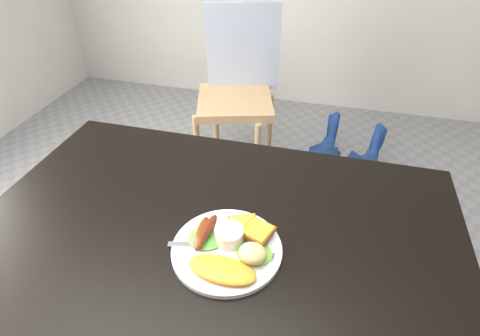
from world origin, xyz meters
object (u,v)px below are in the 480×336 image
(dining_chair, at_px, (235,102))
(person, at_px, (345,97))
(dining_table, at_px, (214,236))
(plate, at_px, (227,249))

(dining_chair, xyz_separation_m, person, (0.57, -0.45, 0.32))
(dining_table, xyz_separation_m, dining_chair, (-0.29, 1.24, -0.28))
(dining_chair, distance_m, plate, 1.37)
(plate, bearing_deg, dining_table, 131.79)
(person, relative_size, plate, 6.05)
(person, bearing_deg, dining_table, 79.86)
(dining_chair, relative_size, plate, 1.62)
(dining_table, bearing_deg, person, 70.41)
(dining_table, relative_size, plate, 4.74)
(dining_table, relative_size, dining_chair, 2.93)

